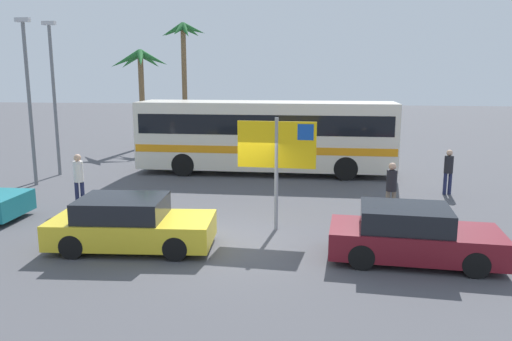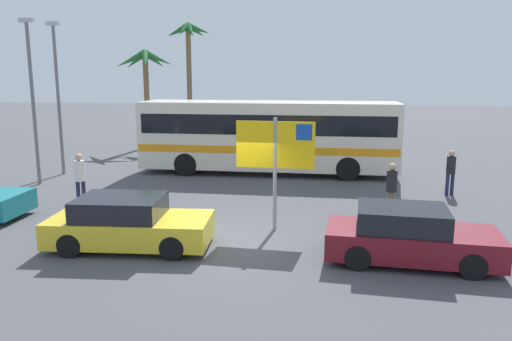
{
  "view_description": "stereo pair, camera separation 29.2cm",
  "coord_description": "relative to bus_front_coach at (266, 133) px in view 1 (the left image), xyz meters",
  "views": [
    {
      "loc": [
        2.41,
        -12.58,
        4.39
      ],
      "look_at": [
        0.36,
        3.24,
        1.3
      ],
      "focal_mm": 35.22,
      "sensor_mm": 36.0,
      "label": 1
    },
    {
      "loc": [
        2.7,
        -12.54,
        4.39
      ],
      "look_at": [
        0.36,
        3.24,
        1.3
      ],
      "focal_mm": 35.22,
      "sensor_mm": 36.0,
      "label": 2
    }
  ],
  "objects": [
    {
      "name": "pedestrian_near_sign",
      "position": [
        -5.49,
        -6.64,
        -0.72
      ],
      "size": [
        0.32,
        0.32,
        1.79
      ],
      "rotation": [
        0.0,
        0.0,
        4.99
      ],
      "color": "#1E2347",
      "rests_on": "ground"
    },
    {
      "name": "car_yellow",
      "position": [
        -2.34,
        -10.25,
        -1.15
      ],
      "size": [
        4.18,
        2.1,
        1.32
      ],
      "rotation": [
        0.0,
        0.0,
        0.08
      ],
      "color": "yellow",
      "rests_on": "ground"
    },
    {
      "name": "ferry_sign",
      "position": [
        1.25,
        -8.24,
        0.54
      ],
      "size": [
        2.2,
        0.17,
        3.2
      ],
      "rotation": [
        0.0,
        0.0,
        -0.05
      ],
      "color": "gray",
      "rests_on": "ground"
    },
    {
      "name": "palm_tree_seaside",
      "position": [
        -6.31,
        9.62,
        4.3
      ],
      "size": [
        2.88,
        2.82,
        7.54
      ],
      "color": "brown",
      "rests_on": "ground"
    },
    {
      "name": "pedestrian_by_bus",
      "position": [
        4.61,
        -6.51,
        -0.77
      ],
      "size": [
        0.32,
        0.32,
        1.72
      ],
      "rotation": [
        0.0,
        0.0,
        4.71
      ],
      "color": "#706656",
      "rests_on": "ground"
    },
    {
      "name": "ground",
      "position": [
        -0.0,
        -9.39,
        -1.78
      ],
      "size": [
        120.0,
        120.0,
        0.0
      ],
      "primitive_type": "plane",
      "color": "#4C4C51"
    },
    {
      "name": "pedestrian_crossing_lot",
      "position": [
        7.08,
        -3.19,
        -0.8
      ],
      "size": [
        0.32,
        0.32,
        1.67
      ],
      "rotation": [
        0.0,
        0.0,
        1.71
      ],
      "color": "#1E2347",
      "rests_on": "ground"
    },
    {
      "name": "bus_front_coach",
      "position": [
        0.0,
        0.0,
        0.0
      ],
      "size": [
        11.22,
        2.53,
        3.17
      ],
      "color": "silver",
      "rests_on": "ground"
    },
    {
      "name": "car_maroon",
      "position": [
        4.6,
        -10.25,
        -1.15
      ],
      "size": [
        4.04,
        1.97,
        1.32
      ],
      "rotation": [
        0.0,
        0.0,
        -0.07
      ],
      "color": "maroon",
      "rests_on": "ground"
    },
    {
      "name": "palm_tree_inland",
      "position": [
        -8.17,
        6.92,
        2.82
      ],
      "size": [
        3.49,
        3.51,
        5.78
      ],
      "color": "brown",
      "rests_on": "ground"
    },
    {
      "name": "lamp_post_left_side",
      "position": [
        -8.97,
        -1.55,
        1.81
      ],
      "size": [
        0.56,
        0.2,
        6.54
      ],
      "color": "slate",
      "rests_on": "ground"
    },
    {
      "name": "lamp_post_right_side",
      "position": [
        -8.86,
        -3.62,
        1.77
      ],
      "size": [
        0.56,
        0.2,
        6.46
      ],
      "color": "slate",
      "rests_on": "ground"
    }
  ]
}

